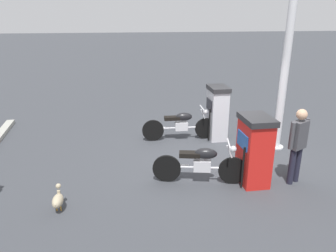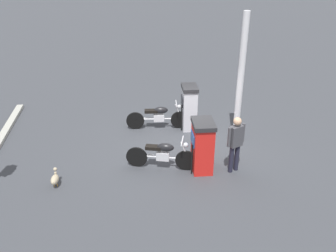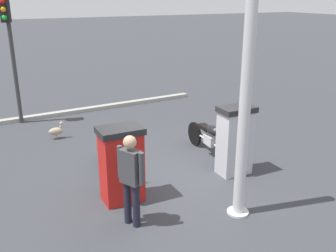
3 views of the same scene
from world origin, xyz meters
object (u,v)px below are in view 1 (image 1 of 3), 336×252
(motorcycle_far_pump, at_px, (201,163))
(wandering_duck, at_px, (58,200))
(attendant_person, at_px, (298,142))
(fuel_pump_far, at_px, (254,150))
(motorcycle_near_pump, at_px, (181,124))
(canopy_support_pole, at_px, (284,76))
(fuel_pump_near, at_px, (217,112))

(motorcycle_far_pump, bearing_deg, wandering_duck, 12.37)
(attendant_person, bearing_deg, wandering_duck, 3.96)
(fuel_pump_far, height_order, attendant_person, attendant_person)
(motorcycle_near_pump, relative_size, wandering_duck, 4.52)
(attendant_person, bearing_deg, canopy_support_pole, -106.26)
(fuel_pump_far, xyz_separation_m, motorcycle_far_pump, (1.10, -0.15, -0.29))
(motorcycle_near_pump, bearing_deg, motorcycle_far_pump, 89.05)
(fuel_pump_near, height_order, motorcycle_far_pump, fuel_pump_near)
(fuel_pump_near, xyz_separation_m, canopy_support_pole, (-1.43, 0.92, 1.18))
(fuel_pump_near, xyz_separation_m, motorcycle_near_pump, (1.05, -0.05, -0.33))
(fuel_pump_far, bearing_deg, attendant_person, 170.56)
(motorcycle_far_pump, height_order, attendant_person, attendant_person)
(motorcycle_near_pump, height_order, wandering_duck, motorcycle_near_pump)
(motorcycle_near_pump, relative_size, motorcycle_far_pump, 1.08)
(wandering_duck, relative_size, canopy_support_pole, 0.12)
(attendant_person, xyz_separation_m, canopy_support_pole, (-0.54, -1.86, 1.02))
(fuel_pump_near, height_order, motorcycle_near_pump, fuel_pump_near)
(fuel_pump_far, xyz_separation_m, attendant_person, (-0.88, 0.15, 0.19))
(attendant_person, bearing_deg, motorcycle_near_pump, -55.72)
(fuel_pump_far, distance_m, canopy_support_pole, 2.54)
(motorcycle_near_pump, bearing_deg, fuel_pump_far, 111.35)
(attendant_person, bearing_deg, fuel_pump_near, -72.41)
(attendant_person, distance_m, wandering_duck, 4.92)
(motorcycle_far_pump, bearing_deg, motorcycle_near_pump, -90.95)
(canopy_support_pole, bearing_deg, motorcycle_near_pump, -21.51)
(wandering_duck, bearing_deg, motorcycle_near_pump, -132.54)
(motorcycle_far_pump, relative_size, canopy_support_pole, 0.49)
(wandering_duck, bearing_deg, fuel_pump_near, -141.81)
(fuel_pump_near, distance_m, fuel_pump_far, 2.64)
(motorcycle_far_pump, distance_m, canopy_support_pole, 3.33)
(fuel_pump_near, distance_m, wandering_duck, 5.08)
(fuel_pump_far, height_order, motorcycle_near_pump, fuel_pump_far)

